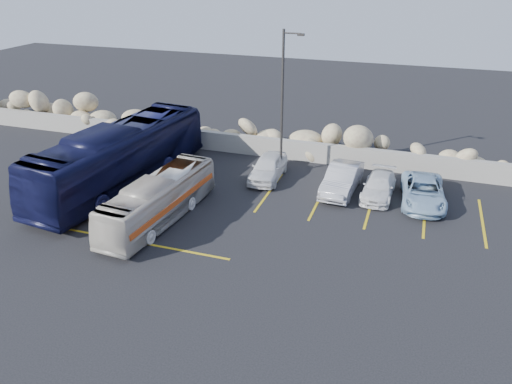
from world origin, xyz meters
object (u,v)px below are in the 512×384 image
(car_a, at_px, (268,167))
(car_d, at_px, (423,192))
(lamppost, at_px, (283,101))
(car_b, at_px, (342,179))
(tour_coach, at_px, (121,156))
(car_c, at_px, (379,187))
(vintage_bus, at_px, (159,199))

(car_a, xyz_separation_m, car_d, (8.31, -0.50, -0.04))
(lamppost, bearing_deg, car_b, -18.61)
(tour_coach, relative_size, car_b, 2.80)
(car_b, bearing_deg, tour_coach, -161.61)
(lamppost, xyz_separation_m, car_c, (5.56, -1.20, -3.75))
(vintage_bus, bearing_deg, car_a, 66.69)
(tour_coach, xyz_separation_m, car_c, (13.31, 3.00, -1.14))
(car_a, bearing_deg, lamppost, 53.94)
(tour_coach, height_order, car_c, tour_coach)
(vintage_bus, distance_m, car_a, 7.16)
(lamppost, distance_m, vintage_bus, 8.75)
(car_b, bearing_deg, car_d, 2.51)
(car_d, bearing_deg, lamppost, 165.67)
(car_a, xyz_separation_m, car_b, (4.21, -0.41, 0.04))
(car_b, height_order, car_d, car_b)
(car_a, distance_m, car_b, 4.23)
(car_b, xyz_separation_m, car_d, (4.10, -0.09, -0.09))
(car_c, distance_m, car_d, 2.20)
(tour_coach, distance_m, car_a, 8.02)
(vintage_bus, distance_m, tour_coach, 4.85)
(lamppost, relative_size, vintage_bus, 1.04)
(vintage_bus, relative_size, car_c, 2.06)
(lamppost, distance_m, car_a, 3.76)
(lamppost, relative_size, car_d, 1.79)
(vintage_bus, xyz_separation_m, car_c, (9.48, 5.92, -0.53))
(car_a, distance_m, car_d, 8.33)
(lamppost, distance_m, tour_coach, 9.20)
(car_a, relative_size, car_b, 0.91)
(vintage_bus, bearing_deg, car_d, 31.19)
(car_a, relative_size, car_c, 1.04)
(vintage_bus, relative_size, car_b, 1.79)
(lamppost, xyz_separation_m, vintage_bus, (-3.92, -7.12, -3.22))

